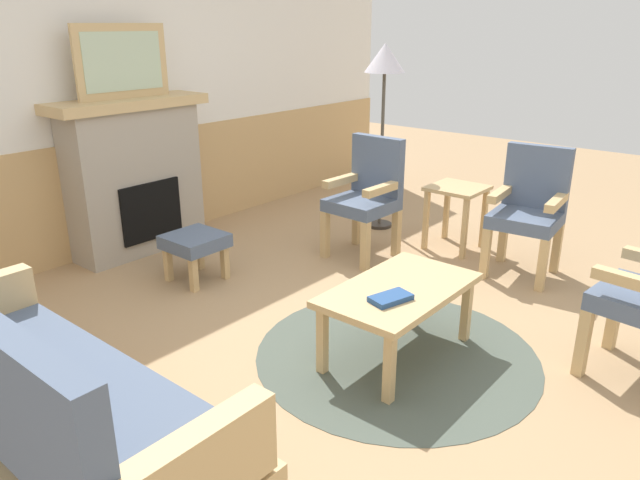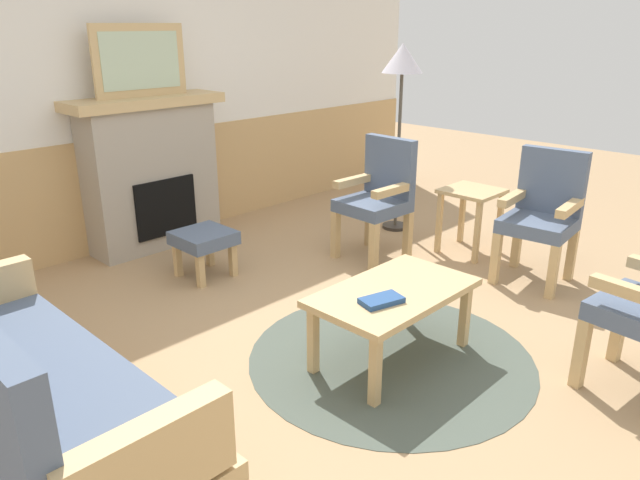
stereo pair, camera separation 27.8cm
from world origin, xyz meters
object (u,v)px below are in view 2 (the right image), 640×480
(fireplace, at_px, (151,172))
(framed_picture, at_px, (140,60))
(armchair_by_window_left, at_px, (543,211))
(footstool, at_px, (204,241))
(book_on_table, at_px, (381,300))
(couch, at_px, (33,396))
(armchair_near_fireplace, at_px, (379,193))
(coffee_table, at_px, (393,298))
(side_table, at_px, (471,203))
(floor_lamp_by_chairs, at_px, (402,70))

(fireplace, xyz_separation_m, framed_picture, (0.00, 0.00, 0.91))
(armchair_by_window_left, bearing_deg, framed_picture, 120.84)
(footstool, bearing_deg, book_on_table, -94.52)
(couch, bearing_deg, armchair_near_fireplace, 11.70)
(coffee_table, bearing_deg, side_table, 18.21)
(couch, distance_m, floor_lamp_by_chairs, 3.96)
(floor_lamp_by_chairs, bearing_deg, fireplace, 146.39)
(framed_picture, distance_m, floor_lamp_by_chairs, 2.20)
(armchair_by_window_left, relative_size, side_table, 1.78)
(framed_picture, bearing_deg, floor_lamp_by_chairs, -33.62)
(footstool, distance_m, armchair_by_window_left, 2.54)
(book_on_table, xyz_separation_m, side_table, (2.01, 0.66, -0.02))
(framed_picture, bearing_deg, footstool, -97.19)
(fireplace, distance_m, couch, 2.87)
(coffee_table, relative_size, floor_lamp_by_chairs, 0.57)
(book_on_table, relative_size, footstool, 0.57)
(fireplace, xyz_separation_m, couch, (-1.87, -2.17, -0.26))
(footstool, bearing_deg, couch, -143.60)
(coffee_table, distance_m, side_table, 1.92)
(floor_lamp_by_chairs, bearing_deg, book_on_table, -144.44)
(framed_picture, relative_size, floor_lamp_by_chairs, 0.48)
(book_on_table, bearing_deg, side_table, 18.19)
(side_table, relative_size, floor_lamp_by_chairs, 0.33)
(fireplace, height_order, coffee_table, fireplace)
(coffee_table, xyz_separation_m, side_table, (1.82, 0.60, 0.05))
(couch, relative_size, side_table, 3.27)
(framed_picture, relative_size, book_on_table, 3.53)
(couch, xyz_separation_m, armchair_near_fireplace, (3.01, 0.62, 0.14))
(couch, bearing_deg, armchair_by_window_left, -8.86)
(fireplace, height_order, framed_picture, framed_picture)
(book_on_table, distance_m, floor_lamp_by_chairs, 2.75)
(coffee_table, height_order, armchair_near_fireplace, armchair_near_fireplace)
(couch, xyz_separation_m, book_on_table, (1.61, -0.53, 0.06))
(framed_picture, distance_m, side_table, 2.92)
(framed_picture, bearing_deg, coffee_table, -91.51)
(fireplace, relative_size, framed_picture, 1.62)
(framed_picture, height_order, book_on_table, framed_picture)
(couch, bearing_deg, coffee_table, -14.79)
(armchair_near_fireplace, bearing_deg, floor_lamp_by_chairs, 25.86)
(couch, bearing_deg, book_on_table, -18.34)
(couch, relative_size, floor_lamp_by_chairs, 1.07)
(fireplace, relative_size, side_table, 2.36)
(coffee_table, height_order, floor_lamp_by_chairs, floor_lamp_by_chairs)
(footstool, distance_m, floor_lamp_by_chairs, 2.29)
(fireplace, relative_size, footstool, 3.25)
(fireplace, relative_size, coffee_table, 1.35)
(side_table, bearing_deg, footstool, 147.84)
(side_table, bearing_deg, book_on_table, -161.81)
(footstool, xyz_separation_m, armchair_by_window_left, (1.73, -1.84, 0.25))
(book_on_table, bearing_deg, floor_lamp_by_chairs, 35.56)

